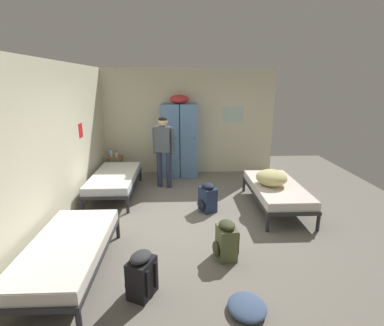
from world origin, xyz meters
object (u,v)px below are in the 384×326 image
bed_right (276,189)px  backpack_black (141,275)px  shelf_unit (115,165)px  bed_left_rear (115,178)px  water_bottle (111,153)px  bed_left_front (67,249)px  backpack_olive (226,241)px  clothes_pile_denim (247,307)px  lotion_bottle (116,154)px  locker_bank (180,139)px  bedding_heap (271,178)px  backpack_navy (207,198)px  person_traveler (164,146)px

bed_right → backpack_black: size_ratio=3.45×
shelf_unit → bed_right: bearing=-29.6°
bed_left_rear → water_bottle: (-0.33, 1.20, 0.28)m
bed_left_front → backpack_olive: (2.03, 0.32, -0.12)m
bed_left_rear → clothes_pile_denim: bearing=-58.3°
backpack_olive → lotion_bottle: bearing=121.9°
locker_bank → bed_left_front: size_ratio=1.09×
bed_left_front → bedding_heap: (3.13, 1.91, 0.25)m
bed_left_rear → clothes_pile_denim: bed_left_rear is taller
backpack_navy → bed_right: bearing=3.3°
shelf_unit → backpack_olive: shelf_unit is taller
bed_left_front → lotion_bottle: bearing=92.7°
bed_left_front → backpack_black: bearing=-21.7°
bed_left_rear → water_bottle: water_bottle is taller
person_traveler → shelf_unit: bearing=150.9°
bed_left_rear → water_bottle: size_ratio=9.63×
bed_left_rear → backpack_olive: (2.03, -2.42, -0.12)m
shelf_unit → backpack_navy: shelf_unit is taller
bed_left_rear → clothes_pile_denim: size_ratio=4.14×
bed_left_rear → backpack_black: size_ratio=3.45×
bed_left_front → bedding_heap: bedding_heap is taller
locker_bank → bed_left_rear: 2.01m
shelf_unit → bed_left_rear: 1.21m
shelf_unit → lotion_bottle: lotion_bottle is taller
person_traveler → lotion_bottle: 1.44m
water_bottle → backpack_navy: size_ratio=0.36×
locker_bank → lotion_bottle: size_ratio=14.44×
bed_left_front → clothes_pile_denim: bed_left_front is taller
person_traveler → backpack_olive: (0.99, -2.88, -0.72)m
backpack_olive → clothes_pile_denim: backpack_olive is taller
bed_left_front → bedding_heap: 3.68m
locker_bank → backpack_navy: (0.51, -2.19, -0.71)m
bed_left_rear → backpack_olive: size_ratio=3.45×
clothes_pile_denim → locker_bank: bearing=98.5°
bed_left_rear → person_traveler: person_traveler is taller
bed_right → bed_left_rear: (-3.25, 0.80, 0.00)m
backpack_navy → person_traveler: bearing=123.0°
bed_left_rear → bedding_heap: 3.25m
bedding_heap → clothes_pile_denim: bedding_heap is taller
shelf_unit → lotion_bottle: 0.30m
water_bottle → backpack_black: (1.28, -4.32, -0.40)m
backpack_black → backpack_olive: bearing=33.0°
bed_left_rear → backpack_olive: backpack_olive is taller
bed_right → person_traveler: bearing=150.1°
locker_bank → clothes_pile_denim: 4.87m
lotion_bottle → person_traveler: bearing=-29.0°
bed_left_front → clothes_pile_denim: size_ratio=4.14×
locker_bank → shelf_unit: size_ratio=3.63×
locker_bank → bed_right: size_ratio=1.09×
backpack_olive → backpack_navy: bearing=94.3°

